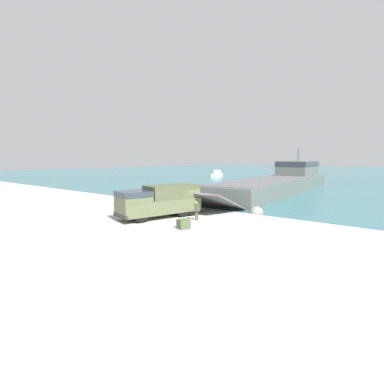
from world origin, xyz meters
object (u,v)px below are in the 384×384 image
Objects in this scene: military_truck at (159,200)px; mooring_bollard at (163,200)px; moored_boat_a at (217,175)px; cargo_crate at (184,224)px; landing_craft at (281,181)px; soldier_on_ramp at (197,210)px.

military_truck is 11.84× the size of mooring_bollard.
military_truck is 8.69m from mooring_bollard.
military_truck is 59.36m from moored_boat_a.
moored_boat_a reaches higher than cargo_crate.
landing_craft is at bearing -165.14° from military_truck.
military_truck is 9.29× the size of cargo_crate.
landing_craft reaches higher than moored_boat_a.
military_truck reaches higher than moored_boat_a.
moored_boat_a is at bearing 137.09° from landing_craft.
mooring_bollard is at bearing -130.11° from soldier_on_ramp.
mooring_bollard is at bearing 91.00° from moored_boat_a.
cargo_crate is at bearing 81.60° from military_truck.
cargo_crate is at bearing 9.21° from soldier_on_ramp.
landing_craft reaches higher than mooring_bollard.
military_truck reaches higher than cargo_crate.
moored_boat_a is (-31.93, 50.95, -0.29)m from soldier_on_ramp.
landing_craft is 5.44× the size of moored_boat_a.
military_truck is at bearing 93.24° from moored_boat_a.
cargo_crate is (10.39, -8.39, -0.01)m from mooring_bollard.
soldier_on_ramp is at bearing 109.80° from cargo_crate.
moored_boat_a reaches higher than soldier_on_ramp.
soldier_on_ramp is 60.13m from moored_boat_a.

